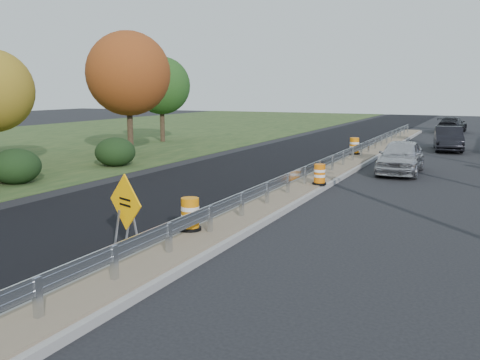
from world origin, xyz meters
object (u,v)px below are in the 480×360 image
at_px(caution_sign, 127,231).
at_px(barrel_median_mid, 320,175).
at_px(car_dark_far, 452,125).
at_px(car_dark_mid, 448,139).
at_px(barrel_median_near, 190,215).
at_px(car_silver, 401,157).
at_px(barrel_median_far, 354,146).

distance_m(caution_sign, barrel_median_mid, 10.05).
distance_m(barrel_median_mid, car_dark_far, 32.58).
height_order(barrel_median_mid, car_dark_far, car_dark_far).
xyz_separation_m(caution_sign, car_dark_mid, (5.53, 26.70, 0.29)).
relative_size(barrel_median_near, car_dark_far, 0.18).
relative_size(barrel_median_near, barrel_median_mid, 1.09).
relative_size(barrel_median_mid, car_silver, 0.17).
relative_size(barrel_median_far, car_dark_mid, 0.20).
distance_m(barrel_median_near, car_silver, 14.43).
bearing_deg(barrel_median_mid, barrel_median_near, -97.61).
xyz_separation_m(car_silver, car_dark_far, (0.48, 26.66, -0.08)).
relative_size(caution_sign, car_dark_mid, 0.41).
xyz_separation_m(barrel_median_near, car_dark_far, (3.82, 40.70, 0.07)).
bearing_deg(barrel_median_far, barrel_median_mid, -84.02).
xyz_separation_m(barrel_median_mid, car_dark_mid, (3.55, 16.85, 0.16)).
bearing_deg(car_dark_far, barrel_median_far, 85.97).
xyz_separation_m(car_silver, car_dark_mid, (1.31, 11.04, -0.02)).
height_order(caution_sign, barrel_median_near, caution_sign).
bearing_deg(barrel_median_far, caution_sign, -92.47).
relative_size(barrel_median_mid, car_dark_mid, 0.17).
bearing_deg(barrel_median_near, barrel_median_mid, 82.39).
height_order(barrel_median_near, barrel_median_mid, barrel_median_near).
height_order(barrel_median_near, car_silver, car_silver).
bearing_deg(car_dark_far, barrel_median_near, 90.47).
xyz_separation_m(barrel_median_mid, barrel_median_far, (-1.10, 10.49, 0.07)).
distance_m(car_silver, car_dark_far, 26.66).
distance_m(barrel_median_near, barrel_median_far, 18.72).
relative_size(caution_sign, car_silver, 0.41).
height_order(barrel_median_mid, barrel_median_far, barrel_median_far).
distance_m(caution_sign, barrel_median_near, 1.85).
bearing_deg(barrel_median_mid, car_dark_far, 85.21).
relative_size(car_silver, car_dark_far, 0.95).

